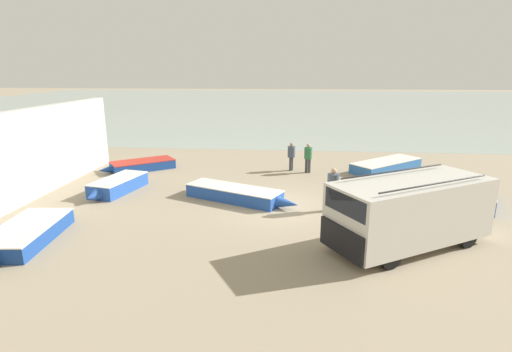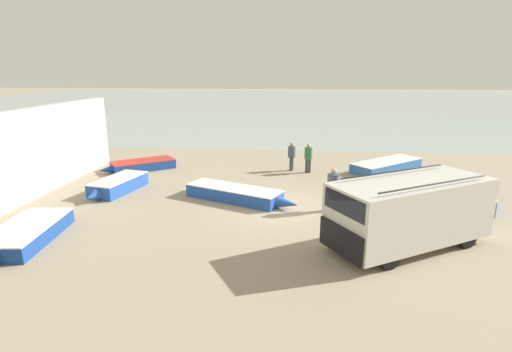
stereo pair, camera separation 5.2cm
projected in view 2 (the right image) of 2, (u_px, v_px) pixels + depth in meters
ground_plane at (278, 207)px, 16.84m from camera, size 200.00×200.00×0.00m
sea_water at (291, 103)px, 66.82m from camera, size 120.00×80.00×0.01m
harbor_wall at (39, 151)px, 18.28m from camera, size 0.50×12.64×3.96m
parked_van at (409, 211)px, 12.81m from camera, size 5.72×4.58×2.36m
fishing_rowboat_0 at (237, 194)px, 17.58m from camera, size 5.20×2.97×0.58m
fishing_rowboat_1 at (117, 185)px, 18.78m from camera, size 1.93×3.80×0.65m
fishing_rowboat_2 at (141, 165)px, 22.98m from camera, size 3.95×3.31×0.53m
fishing_rowboat_3 at (388, 165)px, 22.86m from camera, size 4.87×4.37×0.57m
fishing_rowboat_4 at (24, 234)px, 13.35m from camera, size 2.05×4.37×0.55m
fishing_rowboat_5 at (474, 197)px, 16.98m from camera, size 2.64×3.86×0.67m
fisherman_0 at (292, 154)px, 22.58m from camera, size 0.42×0.42×1.61m
fisherman_1 at (333, 186)px, 16.09m from camera, size 0.47×0.47×1.80m
fisherman_2 at (308, 155)px, 22.12m from camera, size 0.43×0.43×1.64m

